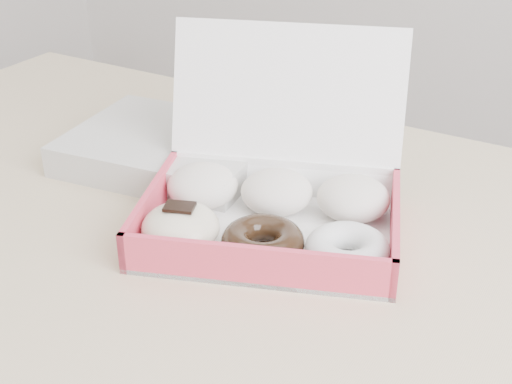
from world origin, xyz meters
The scene contains 3 objects.
table centered at (0.00, 0.00, 0.67)m, with size 1.20×0.80×0.75m.
donut_box centered at (0.13, 0.03, 0.78)m, with size 0.37×0.35×0.21m.
newspapers centered at (-0.08, 0.11, 0.77)m, with size 0.27×0.22×0.04m, color beige.
Camera 1 is at (0.48, -0.61, 1.19)m, focal length 50.00 mm.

